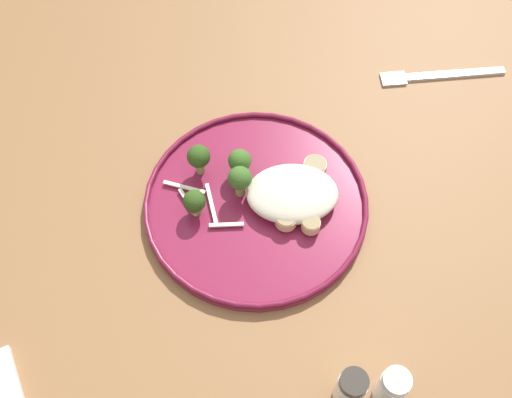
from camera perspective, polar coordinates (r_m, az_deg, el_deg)
ground at (r=1.50m, az=-0.79°, el=-14.32°), size 6.00×6.00×0.00m
wooden_dining_table at (r=0.89m, az=-1.30°, el=-2.41°), size 1.40×1.00×0.74m
dinner_plate at (r=0.80m, az=-0.00°, el=-0.42°), size 0.29×0.29×0.02m
noodle_bed at (r=0.79m, az=3.34°, el=0.50°), size 0.12×0.09×0.03m
seared_scallop_large_seared at (r=0.80m, az=3.03°, el=0.65°), size 0.02×0.02×0.02m
seared_scallop_on_noodles at (r=0.82m, az=5.41°, el=2.98°), size 0.03×0.03×0.02m
seared_scallop_right_edge at (r=0.78m, az=2.78°, el=-1.90°), size 0.03×0.03×0.02m
seared_scallop_tilted_round at (r=0.79m, az=2.36°, el=-0.62°), size 0.03×0.03×0.01m
seared_scallop_center_golden at (r=0.78m, az=5.05°, el=-2.36°), size 0.02×0.02×0.02m
broccoli_floret_split_head at (r=0.81m, az=-5.27°, el=3.82°), size 0.03×0.03×0.05m
broccoli_floret_beside_noodles at (r=0.79m, az=-1.70°, el=2.10°), size 0.03×0.03×0.05m
broccoli_floret_right_tilted at (r=0.78m, az=-5.66°, el=-0.28°), size 0.03×0.03×0.04m
broccoli_floret_left_leaning at (r=0.80m, az=-1.51°, el=3.48°), size 0.03×0.03×0.04m
onion_sliver_curled_piece at (r=0.81m, az=-6.59°, el=1.08°), size 0.06×0.02×0.00m
onion_sliver_short_strip at (r=0.80m, az=-4.12°, el=-0.38°), size 0.02×0.06×0.00m
onion_sliver_pale_crescent at (r=0.80m, az=-6.26°, el=-0.27°), size 0.03×0.04×0.00m
onion_sliver_long_sliver at (r=0.78m, az=-2.72°, el=-2.37°), size 0.04×0.01×0.00m
dinner_fork at (r=0.98m, az=16.32°, el=10.80°), size 0.19×0.03×0.00m
salt_shaker at (r=0.71m, az=12.32°, el=-16.53°), size 0.03×0.03×0.07m
pepper_shaker at (r=0.70m, az=8.65°, el=-16.82°), size 0.03×0.03×0.07m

